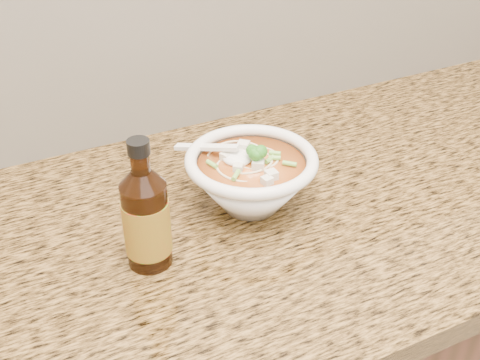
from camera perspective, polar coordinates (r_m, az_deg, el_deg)
name	(u,v)px	position (r m, az deg, el deg)	size (l,w,h in m)	color
counter_slab	(219,228)	(0.97, -1.97, -4.55)	(4.00, 0.68, 0.04)	olive
soup_bowl	(251,179)	(0.96, 1.07, 0.05)	(0.21, 0.21, 0.12)	white
hot_sauce_bottle	(146,219)	(0.84, -8.88, -3.69)	(0.07, 0.07, 0.20)	black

